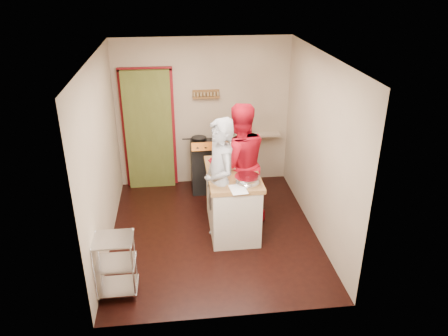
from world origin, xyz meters
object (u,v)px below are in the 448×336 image
at_px(person_stripe, 220,183).
at_px(person_red, 239,164).
at_px(stove, 208,165).
at_px(wire_shelving, 115,264).
at_px(island, 233,199).

relative_size(person_stripe, person_red, 0.98).
distance_m(person_stripe, person_red, 0.64).
xyz_separation_m(stove, wire_shelving, (-1.33, -2.62, -0.01)).
height_order(stove, person_stripe, person_stripe).
distance_m(stove, person_red, 1.23).
bearing_deg(person_stripe, person_red, 133.23).
height_order(island, person_stripe, person_stripe).
height_order(wire_shelving, person_red, person_red).
bearing_deg(wire_shelving, island, 39.53).
relative_size(stove, person_red, 0.53).
height_order(island, person_red, person_red).
height_order(person_stripe, person_red, person_red).
bearing_deg(person_red, person_stripe, 49.30).
distance_m(island, person_red, 0.53).
bearing_deg(island, stove, 100.58).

